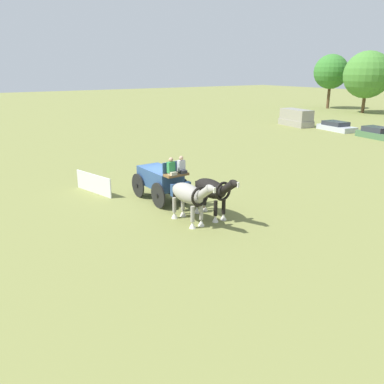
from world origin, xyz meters
The scene contains 10 objects.
ground_plane centered at (0.00, 0.00, 0.00)m, with size 220.00×220.00×0.00m, color olive.
show_wagon centered at (0.18, 0.00, 1.19)m, with size 5.76×1.80×2.66m.
draft_horse_near centered at (3.71, 0.74, 1.34)m, with size 3.18×0.94×2.21m.
draft_horse_off centered at (3.75, -0.56, 1.34)m, with size 3.21×0.94×2.21m.
parked_vehicle_a centered at (-16.09, 27.97, 0.98)m, with size 4.74×2.63×2.02m.
parked_vehicle_b centered at (-10.87, 28.92, 0.44)m, with size 4.73×2.62×1.03m.
parked_vehicle_c centered at (-5.25, 28.04, 0.49)m, with size 4.30×2.43×1.14m.
tree_a centered at (-28.52, 49.51, 6.20)m, with size 5.81×5.81×9.13m.
tree_b centered at (-20.50, 47.95, 5.82)m, with size 7.15×7.15×9.41m.
sponsor_banner centered at (-3.18, -2.59, 0.55)m, with size 3.20×0.06×1.10m, color silver.
Camera 1 is at (18.12, -9.86, 6.85)m, focal length 37.23 mm.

